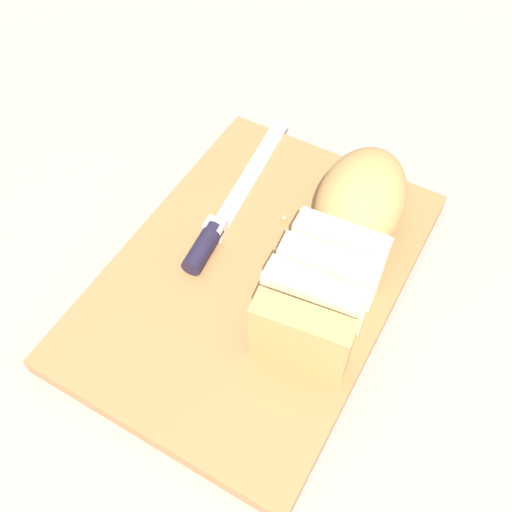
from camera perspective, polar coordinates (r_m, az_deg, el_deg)
The scene contains 6 objects.
ground_plane at distance 0.69m, azimuth -0.00°, elevation -2.70°, with size 3.00×3.00×0.00m, color gray.
cutting_board at distance 0.68m, azimuth -0.00°, elevation -2.11°, with size 0.44×0.31×0.03m, color #9E6B3D.
bread_loaf at distance 0.64m, azimuth 8.65°, elevation 1.64°, with size 0.30×0.13×0.10m.
bread_knife at distance 0.70m, azimuth -3.88°, elevation 2.91°, with size 0.28×0.05×0.02m.
crumb_near_knife at distance 0.71m, azimuth 2.80°, elevation 3.77°, with size 0.01×0.01×0.01m, color tan.
crumb_near_loaf at distance 0.65m, azimuth 4.56°, elevation -3.73°, with size 0.01×0.01×0.01m, color tan.
Camera 1 is at (0.33, 0.19, 0.58)m, focal length 40.60 mm.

